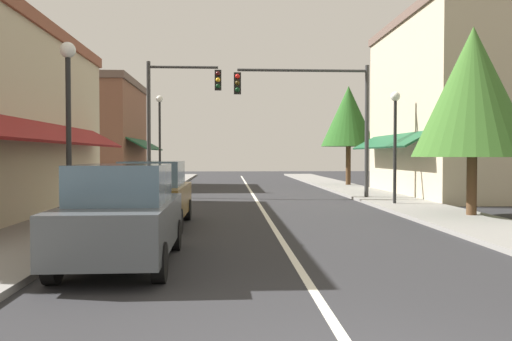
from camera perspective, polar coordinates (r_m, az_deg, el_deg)
ground_plane at (r=22.10m, az=0.07°, el=-3.32°), size 80.00×80.00×0.00m
sidewalk_left at (r=22.47m, az=-14.09°, el=-3.13°), size 2.60×56.00×0.12m
sidewalk_right at (r=23.06m, az=13.87°, el=-3.01°), size 2.60×56.00×0.12m
lane_center_stripe at (r=22.10m, az=0.07°, el=-3.31°), size 0.14×52.00×0.01m
storefront_right_block at (r=26.15m, az=20.00°, el=6.59°), size 5.67×10.20×8.42m
storefront_far_left at (r=33.06m, az=-17.64°, el=3.85°), size 6.72×8.20×6.43m
parked_car_nearest_left at (r=9.42m, az=-14.40°, el=-4.78°), size 1.83×4.12×1.77m
parked_car_second_left at (r=14.27m, az=-11.18°, el=-2.57°), size 1.80×4.11×1.77m
traffic_signal_mast_arm at (r=22.64m, az=7.13°, el=6.97°), size 5.85×0.50×5.82m
traffic_signal_left_corner at (r=23.96m, az=-9.22°, el=6.78°), size 3.38×0.50×6.17m
street_lamp_left_near at (r=12.74m, az=-19.90°, el=6.71°), size 0.36×0.36×4.52m
street_lamp_right_mid at (r=20.20m, az=15.02°, el=4.52°), size 0.36×0.36×4.31m
street_lamp_left_far at (r=27.95m, az=-10.52°, el=4.66°), size 0.36×0.36×5.08m
tree_right_near at (r=17.14m, az=22.69°, el=7.93°), size 3.57×3.57×5.81m
tree_right_far at (r=32.39m, az=10.12°, el=5.86°), size 3.35×3.35×6.16m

